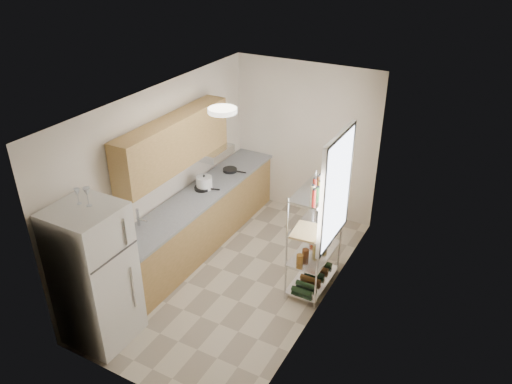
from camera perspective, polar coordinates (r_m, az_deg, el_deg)
room at (r=6.56m, az=-2.12°, el=-0.49°), size 2.52×4.42×2.62m
counter_run at (r=7.74m, az=-6.26°, el=-3.05°), size 0.63×3.51×0.90m
upper_cabinets at (r=6.96m, az=-9.34°, el=5.56°), size 0.33×2.20×0.72m
range_hood at (r=7.68m, az=-5.20°, el=4.66°), size 0.50×0.60×0.12m
window at (r=6.27m, az=9.18°, el=0.31°), size 0.06×1.00×1.46m
bakers_rack at (r=6.51m, az=6.91°, el=-2.89°), size 0.45×0.90×1.73m
ceiling_dome at (r=5.81m, az=-3.86°, el=9.29°), size 0.34×0.34×0.05m
refrigerator at (r=6.10m, az=-17.94°, el=-9.07°), size 0.73×0.73×1.78m
wine_glass_a at (r=5.61m, az=-18.69°, el=-0.52°), size 0.08×0.08×0.22m
wine_glass_b at (r=5.69m, az=-19.69°, el=-0.47°), size 0.07×0.07×0.18m
rice_cooker at (r=7.60m, az=-5.94°, el=1.07°), size 0.24×0.24×0.20m
frying_pan_large at (r=7.61m, az=-6.18°, el=0.44°), size 0.30×0.30×0.04m
frying_pan_small at (r=8.14m, az=-3.00°, el=2.53°), size 0.26×0.26×0.05m
cutting_board at (r=6.36m, az=5.83°, el=-4.52°), size 0.38×0.47×0.03m
espresso_machine at (r=6.74m, az=8.24°, el=-1.27°), size 0.22×0.29×0.30m
storage_bag at (r=7.05m, az=6.72°, el=-4.58°), size 0.15×0.18×0.18m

